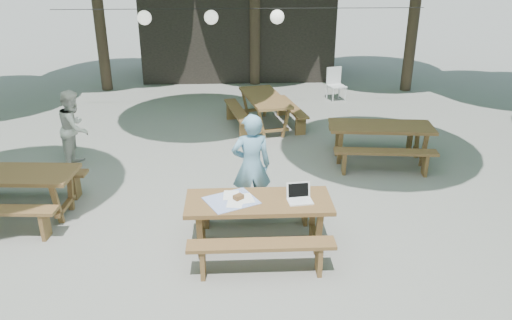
{
  "coord_description": "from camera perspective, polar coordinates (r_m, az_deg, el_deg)",
  "views": [
    {
      "loc": [
        0.27,
        -6.46,
        3.91
      ],
      "look_at": [
        0.6,
        0.29,
        1.05
      ],
      "focal_mm": 35.0,
      "sensor_mm": 36.0,
      "label": 1
    }
  ],
  "objects": [
    {
      "name": "second_person",
      "position": [
        10.21,
        -20.04,
        3.45
      ],
      "size": [
        0.57,
        0.73,
        1.49
      ],
      "primitive_type": "imported",
      "rotation": [
        0.0,
        0.0,
        1.57
      ],
      "color": "silver",
      "rests_on": "ground"
    },
    {
      "name": "plastic_chair",
      "position": [
        14.26,
        9.11,
        7.79
      ],
      "size": [
        0.54,
        0.54,
        0.9
      ],
      "rotation": [
        0.0,
        0.0,
        0.28
      ],
      "color": "silver",
      "rests_on": "ground"
    },
    {
      "name": "picnic_table_nw",
      "position": [
        8.69,
        -26.04,
        -3.47
      ],
      "size": [
        2.05,
        1.71,
        0.75
      ],
      "rotation": [
        0.0,
        0.0,
        -0.07
      ],
      "color": "#55371E",
      "rests_on": "ground"
    },
    {
      "name": "paper_lanterns",
      "position": [
        12.56,
        -5.08,
        15.95
      ],
      "size": [
        9.0,
        0.34,
        0.38
      ],
      "color": "black",
      "rests_on": "ground"
    },
    {
      "name": "pavilion",
      "position": [
        17.15,
        -2.09,
        14.49
      ],
      "size": [
        6.0,
        3.0,
        2.8
      ],
      "primitive_type": "cube",
      "color": "black",
      "rests_on": "ground"
    },
    {
      "name": "ground",
      "position": [
        7.55,
        -4.5,
        -8.31
      ],
      "size": [
        80.0,
        80.0,
        0.0
      ],
      "primitive_type": "plane",
      "color": "slate",
      "rests_on": "ground"
    },
    {
      "name": "picnic_table_far_e",
      "position": [
        11.84,
        0.97,
        5.62
      ],
      "size": [
        1.92,
        2.17,
        0.75
      ],
      "rotation": [
        0.0,
        0.0,
        1.77
      ],
      "color": "#55371E",
      "rests_on": "ground"
    },
    {
      "name": "main_picnic_table",
      "position": [
        7.01,
        0.29,
        -7.23
      ],
      "size": [
        2.0,
        1.58,
        0.75
      ],
      "color": "#55371E",
      "rests_on": "ground"
    },
    {
      "name": "picnic_table_ne",
      "position": [
        10.16,
        13.93,
        1.96
      ],
      "size": [
        2.08,
        1.78,
        0.75
      ],
      "rotation": [
        0.0,
        0.0,
        -0.11
      ],
      "color": "#55371E",
      "rests_on": "ground"
    },
    {
      "name": "woman",
      "position": [
        7.67,
        -0.53,
        -0.68
      ],
      "size": [
        0.65,
        0.46,
        1.67
      ],
      "primitive_type": "imported",
      "rotation": [
        0.0,
        0.0,
        3.25
      ],
      "color": "#6BA0C3",
      "rests_on": "ground"
    },
    {
      "name": "laptop",
      "position": [
        6.83,
        4.96,
        -4.13
      ],
      "size": [
        0.36,
        0.3,
        0.24
      ],
      "rotation": [
        0.0,
        0.0,
        0.12
      ],
      "color": "white",
      "rests_on": "main_picnic_table"
    },
    {
      "name": "tabletop_clutter",
      "position": [
        6.82,
        -2.63,
        -4.55
      ],
      "size": [
        0.83,
        0.78,
        0.08
      ],
      "color": "blue",
      "rests_on": "main_picnic_table"
    }
  ]
}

